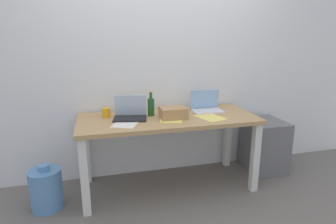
{
  "coord_description": "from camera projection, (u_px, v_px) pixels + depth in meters",
  "views": [
    {
      "loc": [
        -0.68,
        -2.62,
        1.52
      ],
      "look_at": [
        0.0,
        0.0,
        0.81
      ],
      "focal_mm": 30.16,
      "sensor_mm": 36.0,
      "label": 1
    }
  ],
  "objects": [
    {
      "name": "paper_sheet_front_right",
      "position": [
        210.0,
        117.0,
        2.79
      ],
      "size": [
        0.29,
        0.35,
        0.0
      ],
      "primitive_type": "cube",
      "rotation": [
        0.0,
        0.0,
        0.32
      ],
      "color": "#F4E06B",
      "rests_on": "desk"
    },
    {
      "name": "coffee_mug",
      "position": [
        106.0,
        113.0,
        2.79
      ],
      "size": [
        0.08,
        0.08,
        0.09
      ],
      "primitive_type": "cylinder",
      "color": "gold",
      "rests_on": "desk"
    },
    {
      "name": "paper_sheet_front_left",
      "position": [
        126.0,
        123.0,
        2.6
      ],
      "size": [
        0.31,
        0.36,
        0.0
      ],
      "primitive_type": "cube",
      "rotation": [
        0.0,
        0.0,
        -0.42
      ],
      "color": "white",
      "rests_on": "desk"
    },
    {
      "name": "laptop_right",
      "position": [
        207.0,
        107.0,
        3.02
      ],
      "size": [
        0.32,
        0.22,
        0.22
      ],
      "color": "silver",
      "rests_on": "desk"
    },
    {
      "name": "beer_bottle",
      "position": [
        151.0,
        106.0,
        2.84
      ],
      "size": [
        0.07,
        0.07,
        0.25
      ],
      "color": "#1E5123",
      "rests_on": "desk"
    },
    {
      "name": "filing_cabinet",
      "position": [
        264.0,
        145.0,
        3.32
      ],
      "size": [
        0.4,
        0.48,
        0.6
      ],
      "primitive_type": "cube",
      "color": "slate",
      "rests_on": "ground"
    },
    {
      "name": "ground_plane",
      "position": [
        168.0,
        185.0,
        3.01
      ],
      "size": [
        8.0,
        8.0,
        0.0
      ],
      "primitive_type": "plane",
      "color": "slate"
    },
    {
      "name": "desk",
      "position": [
        168.0,
        126.0,
        2.84
      ],
      "size": [
        1.77,
        0.74,
        0.76
      ],
      "color": "tan",
      "rests_on": "ground"
    },
    {
      "name": "paper_sheet_center",
      "position": [
        171.0,
        119.0,
        2.75
      ],
      "size": [
        0.29,
        0.34,
        0.0
      ],
      "primitive_type": "cube",
      "rotation": [
        0.0,
        0.0,
        -0.29
      ],
      "color": "#F4E06B",
      "rests_on": "desk"
    },
    {
      "name": "laptop_left",
      "position": [
        130.0,
        114.0,
        2.75
      ],
      "size": [
        0.35,
        0.28,
        0.22
      ],
      "color": "black",
      "rests_on": "desk"
    },
    {
      "name": "back_wall",
      "position": [
        158.0,
        59.0,
        3.08
      ],
      "size": [
        5.2,
        0.08,
        2.6
      ],
      "primitive_type": "cube",
      "color": "white",
      "rests_on": "ground"
    },
    {
      "name": "paper_sheet_near_back",
      "position": [
        173.0,
        114.0,
        2.92
      ],
      "size": [
        0.27,
        0.33,
        0.0
      ],
      "primitive_type": "cube",
      "rotation": [
        0.0,
        0.0,
        -0.21
      ],
      "color": "white",
      "rests_on": "desk"
    },
    {
      "name": "computer_mouse",
      "position": [
        162.0,
        112.0,
        2.95
      ],
      "size": [
        0.09,
        0.11,
        0.03
      ],
      "primitive_type": "ellipsoid",
      "rotation": [
        0.0,
        0.0,
        0.32
      ],
      "color": "gold",
      "rests_on": "desk"
    },
    {
      "name": "water_cooler_jug",
      "position": [
        46.0,
        189.0,
        2.57
      ],
      "size": [
        0.29,
        0.29,
        0.43
      ],
      "color": "#598CC6",
      "rests_on": "ground"
    },
    {
      "name": "cardboard_box",
      "position": [
        173.0,
        113.0,
        2.75
      ],
      "size": [
        0.26,
        0.2,
        0.11
      ],
      "primitive_type": "cube",
      "rotation": [
        0.0,
        0.0,
        0.04
      ],
      "color": "tan",
      "rests_on": "desk"
    }
  ]
}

